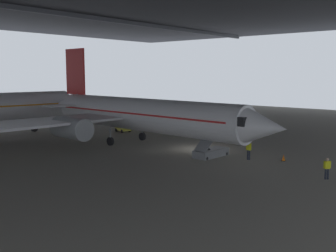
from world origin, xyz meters
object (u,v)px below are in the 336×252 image
(traffic_cone_orange, at_px, (284,158))
(baggage_tug, at_px, (123,128))
(airplane_main, at_px, (138,114))
(boarding_stairs, at_px, (211,149))
(crew_worker_near_nose, at_px, (327,167))
(crew_worker_by_stairs, at_px, (249,149))

(traffic_cone_orange, xyz_separation_m, baggage_tug, (3.01, 23.89, 0.23))
(traffic_cone_orange, bearing_deg, baggage_tug, 82.83)
(airplane_main, height_order, boarding_stairs, airplane_main)
(boarding_stairs, relative_size, traffic_cone_orange, 7.51)
(airplane_main, relative_size, crew_worker_near_nose, 21.51)
(crew_worker_near_nose, xyz_separation_m, traffic_cone_orange, (3.80, 5.05, -0.60))
(crew_worker_near_nose, bearing_deg, crew_worker_by_stairs, 73.88)
(airplane_main, distance_m, boarding_stairs, 9.81)
(crew_worker_by_stairs, height_order, baggage_tug, crew_worker_by_stairs)
(airplane_main, distance_m, crew_worker_near_nose, 20.64)
(boarding_stairs, height_order, baggage_tug, boarding_stairs)
(boarding_stairs, bearing_deg, traffic_cone_orange, -66.86)
(crew_worker_by_stairs, bearing_deg, crew_worker_near_nose, -106.12)
(airplane_main, distance_m, traffic_cone_orange, 15.92)
(crew_worker_near_nose, relative_size, baggage_tug, 0.65)
(crew_worker_by_stairs, relative_size, baggage_tug, 0.72)
(baggage_tug, bearing_deg, traffic_cone_orange, -97.17)
(crew_worker_near_nose, distance_m, crew_worker_by_stairs, 7.96)
(airplane_main, height_order, baggage_tug, airplane_main)
(boarding_stairs, distance_m, crew_worker_by_stairs, 3.50)
(crew_worker_near_nose, relative_size, traffic_cone_orange, 2.63)
(traffic_cone_orange, distance_m, baggage_tug, 24.08)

